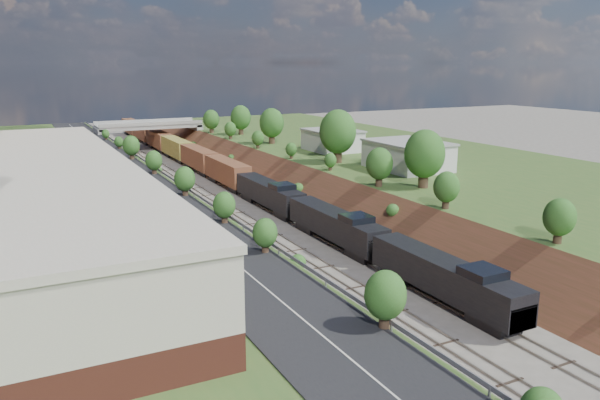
{
  "coord_description": "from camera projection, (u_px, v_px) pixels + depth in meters",
  "views": [
    {
      "loc": [
        -31.15,
        -19.22,
        20.88
      ],
      "look_at": [
        -2.47,
        37.16,
        6.0
      ],
      "focal_mm": 35.0,
      "sensor_mm": 36.0,
      "label": 1
    }
  ],
  "objects": [
    {
      "name": "white_building_near",
      "position": [
        408.0,
        156.0,
        89.09
      ],
      "size": [
        9.0,
        12.0,
        4.0
      ],
      "primitive_type": "cube",
      "color": "silver",
      "rests_on": "platform_right"
    },
    {
      "name": "embankment_right",
      "position": [
        310.0,
        199.0,
        92.12
      ],
      "size": [
        10.0,
        180.0,
        10.0
      ],
      "primitive_type": "cube",
      "rotation": [
        0.0,
        0.79,
        0.0
      ],
      "color": "brown",
      "rests_on": "ground"
    },
    {
      "name": "tree_left_crest",
      "position": [
        293.0,
        244.0,
        45.74
      ],
      "size": [
        2.45,
        2.45,
        3.55
      ],
      "color": "#473323",
      "rests_on": "platform_left"
    },
    {
      "name": "overpass",
      "position": [
        149.0,
        131.0,
        139.93
      ],
      "size": [
        24.5,
        8.3,
        7.4
      ],
      "color": "gray",
      "rests_on": "ground"
    },
    {
      "name": "platform_right",
      "position": [
        423.0,
        172.0,
        101.25
      ],
      "size": [
        44.0,
        180.0,
        5.0
      ],
      "primitive_type": "cube",
      "color": "#375C25",
      "rests_on": "ground"
    },
    {
      "name": "embankment_left",
      "position": [
        173.0,
        215.0,
        82.41
      ],
      "size": [
        10.0,
        180.0,
        10.0
      ],
      "primitive_type": "cube",
      "rotation": [
        0.0,
        0.79,
        0.0
      ],
      "color": "brown",
      "rests_on": "ground"
    },
    {
      "name": "tree_right_large",
      "position": [
        425.0,
        154.0,
        75.26
      ],
      "size": [
        5.25,
        5.25,
        7.61
      ],
      "color": "#473323",
      "rests_on": "platform_right"
    },
    {
      "name": "rail_right_track",
      "position": [
        262.0,
        204.0,
        88.39
      ],
      "size": [
        1.58,
        180.0,
        0.18
      ],
      "primitive_type": "cube",
      "color": "gray",
      "rests_on": "ground"
    },
    {
      "name": "white_building_far",
      "position": [
        332.0,
        141.0,
        108.0
      ],
      "size": [
        8.0,
        10.0,
        3.6
      ],
      "primitive_type": "cube",
      "color": "silver",
      "rests_on": "platform_right"
    },
    {
      "name": "road",
      "position": [
        138.0,
        182.0,
        79.27
      ],
      "size": [
        8.0,
        180.0,
        0.1
      ],
      "primitive_type": "cube",
      "color": "black",
      "rests_on": "platform_left"
    },
    {
      "name": "commercial_building",
      "position": [
        50.0,
        200.0,
        53.87
      ],
      "size": [
        14.3,
        62.3,
        7.0
      ],
      "color": "brown",
      "rests_on": "platform_left"
    },
    {
      "name": "guardrail",
      "position": [
        168.0,
        177.0,
        80.79
      ],
      "size": [
        0.1,
        171.0,
        0.7
      ],
      "color": "#99999E",
      "rests_on": "platform_left"
    },
    {
      "name": "rail_left_track",
      "position": [
        229.0,
        207.0,
        86.1
      ],
      "size": [
        1.58,
        180.0,
        0.18
      ],
      "primitive_type": "cube",
      "color": "gray",
      "rests_on": "ground"
    },
    {
      "name": "freight_train",
      "position": [
        201.0,
        159.0,
        113.65
      ],
      "size": [
        3.03,
        154.6,
        4.55
      ],
      "color": "black",
      "rests_on": "ground"
    }
  ]
}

